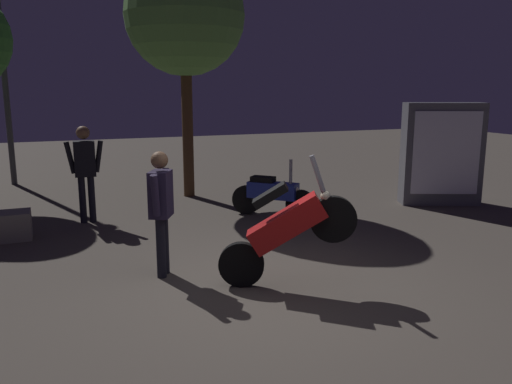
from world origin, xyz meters
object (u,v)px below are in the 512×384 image
Objects in this scene: streetlamp_near at (2,47)px; motorcycle_blue_parked_left at (273,194)px; motorcycle_red_foreground at (286,228)px; kiosk_billboard at (442,154)px; person_rider_beside at (161,203)px; person_bystander_far at (85,165)px.

motorcycle_blue_parked_left is at bearing -49.31° from streetlamp_near.
motorcycle_red_foreground is 0.78× the size of kiosk_billboard.
streetlamp_near reaches higher than person_rider_beside.
person_rider_beside is (-2.56, -2.32, 0.52)m from motorcycle_blue_parked_left.
streetlamp_near reaches higher than kiosk_billboard.
motorcycle_red_foreground is 5.82m from kiosk_billboard.
motorcycle_blue_parked_left is at bearing 68.82° from person_rider_beside.
streetlamp_near is at bearing 175.76° from motorcycle_blue_parked_left.
motorcycle_red_foreground is at bearing -65.78° from motorcycle_blue_parked_left.
kiosk_billboard is (3.71, -0.25, 0.61)m from motorcycle_blue_parked_left.
person_rider_beside is 0.30× the size of streetlamp_near.
motorcycle_red_foreground reaches higher than motorcycle_blue_parked_left.
motorcycle_red_foreground is 9.79m from streetlamp_near.
person_rider_beside is at bearing -74.50° from streetlamp_near.
motorcycle_red_foreground is 1.01× the size of person_rider_beside.
person_rider_beside is at bearing 167.79° from motorcycle_red_foreground.
person_bystander_far is 7.06m from kiosk_billboard.
streetlamp_near is (-4.72, 5.49, 2.92)m from motorcycle_blue_parked_left.
person_bystander_far reaches higher than motorcycle_blue_parked_left.
motorcycle_red_foreground is 0.31× the size of streetlamp_near.
person_bystander_far is (-0.71, 3.19, 0.08)m from person_rider_beside.
motorcycle_red_foreground is 1.31× the size of motorcycle_blue_parked_left.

